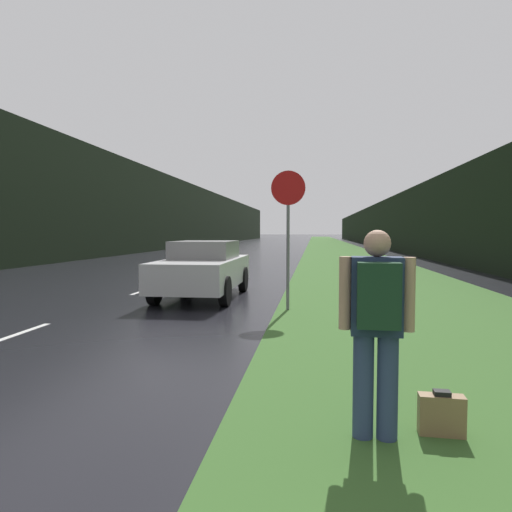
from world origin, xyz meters
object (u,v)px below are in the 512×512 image
(hitchhiker_with_backpack, at_px, (377,321))
(car_passing_near, at_px, (204,268))
(stop_sign, at_px, (288,223))
(suitcase, at_px, (441,415))

(hitchhiker_with_backpack, distance_m, car_passing_near, 8.75)
(car_passing_near, bearing_deg, hitchhiker_with_backpack, 113.12)
(stop_sign, bearing_deg, car_passing_near, 142.49)
(hitchhiker_with_backpack, xyz_separation_m, car_passing_near, (-3.43, 8.04, -0.24))
(stop_sign, height_order, suitcase, stop_sign)
(stop_sign, relative_size, hitchhiker_with_backpack, 1.75)
(hitchhiker_with_backpack, relative_size, car_passing_near, 0.40)
(stop_sign, xyz_separation_m, hitchhiker_with_backpack, (1.08, -6.24, -0.92))
(suitcase, distance_m, car_passing_near, 8.86)
(suitcase, bearing_deg, hitchhiker_with_backpack, -160.75)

